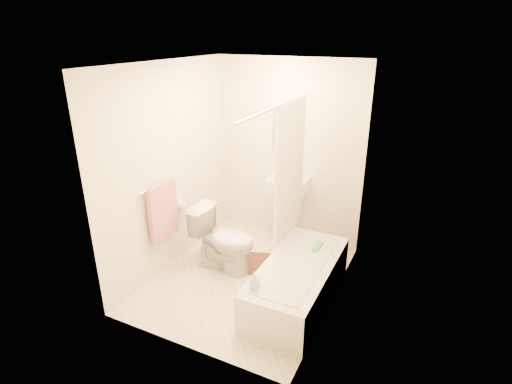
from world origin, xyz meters
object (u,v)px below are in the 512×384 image
at_px(bathtub, 298,282).
at_px(soap_bottle, 255,281).
at_px(toilet, 224,240).
at_px(sink, 288,207).
at_px(bath_mat, 264,264).

height_order(bathtub, soap_bottle, soap_bottle).
bearing_deg(toilet, sink, -23.30).
bearing_deg(toilet, bathtub, -100.44).
relative_size(toilet, bathtub, 0.50).
relative_size(sink, bathtub, 0.64).
bearing_deg(bathtub, bath_mat, 142.26).
relative_size(bathtub, soap_bottle, 8.81).
bearing_deg(soap_bottle, bathtub, 68.98).
distance_m(sink, bathtub, 1.33).
xyz_separation_m(sink, soap_bottle, (0.36, -1.74, 0.03)).
bearing_deg(soap_bottle, sink, 101.69).
distance_m(sink, soap_bottle, 1.78).
bearing_deg(bath_mat, sink, 88.54).
height_order(toilet, sink, sink).
bearing_deg(soap_bottle, bath_mat, 109.90).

